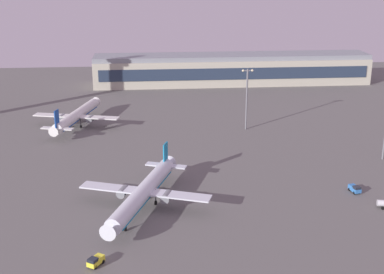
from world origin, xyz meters
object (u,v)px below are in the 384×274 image
Objects in this scene: maintenance_van at (96,261)px; apron_light_central at (247,95)px; airplane_far_stand at (77,116)px; airplane_terminal_side at (144,192)px; cargo_loader at (355,189)px.

maintenance_van is 110.54m from apron_light_central.
maintenance_van is at bearing -66.11° from airplane_far_stand.
airplane_terminal_side is 10.09× the size of maintenance_van.
apron_light_central is (68.23, -10.06, 9.59)m from airplane_far_stand.
airplane_terminal_side reaches higher than cargo_loader.
cargo_loader is at bearing -155.48° from airplane_terminal_side.
airplane_terminal_side is at bearing -120.82° from apron_light_central.
cargo_loader is (60.97, 4.56, -3.42)m from airplane_terminal_side.
maintenance_van is at bearing 89.59° from airplane_terminal_side.
airplane_terminal_side is 1.01× the size of airplane_far_stand.
airplane_far_stand is 69.64m from apron_light_central.
airplane_far_stand is at bearing 171.62° from apron_light_central.
cargo_loader is at bearing -122.23° from maintenance_van.
maintenance_van is (-71.66, -32.94, 0.00)m from cargo_loader.
cargo_loader is at bearing -24.93° from airplane_far_stand.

